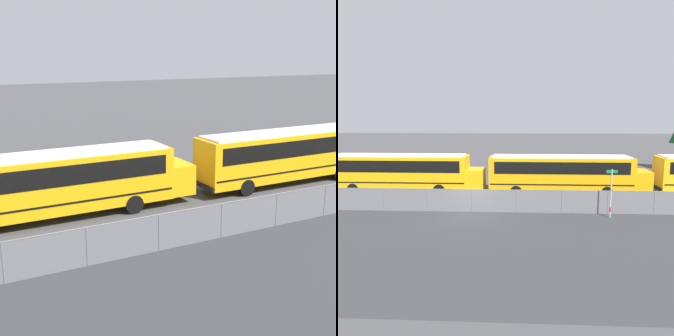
% 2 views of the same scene
% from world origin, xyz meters
% --- Properties ---
extents(school_bus_2, '(13.13, 2.44, 3.25)m').
position_xyz_m(school_bus_2, '(-20.69, 5.72, 1.93)').
color(school_bus_2, '#EDA80F').
rests_on(school_bus_2, ground_plane).
extents(school_bus_3, '(13.13, 2.44, 3.25)m').
position_xyz_m(school_bus_3, '(-6.68, 5.51, 1.93)').
color(school_bus_3, '#EDA80F').
rests_on(school_bus_3, ground_plane).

